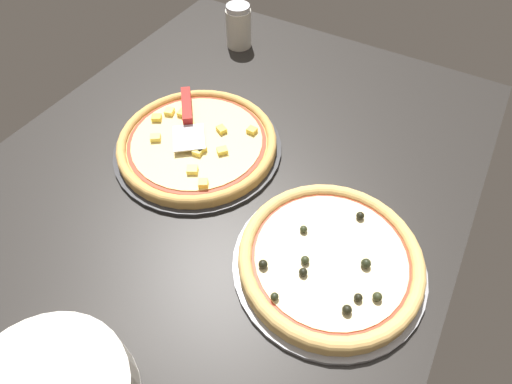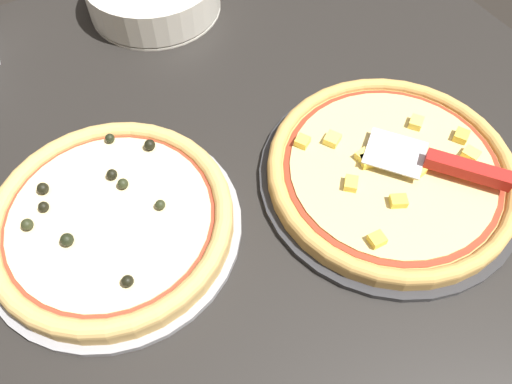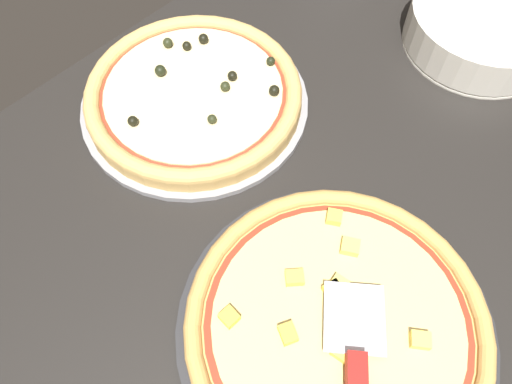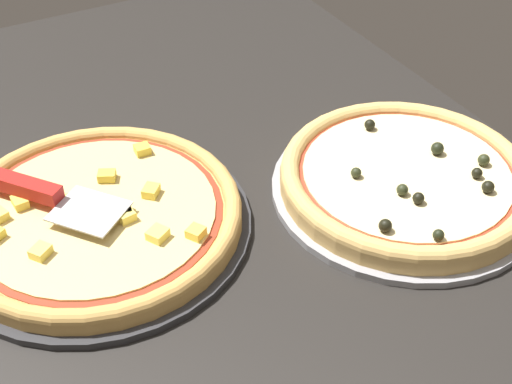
{
  "view_description": "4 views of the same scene",
  "coord_description": "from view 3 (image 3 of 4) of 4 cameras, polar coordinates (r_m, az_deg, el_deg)",
  "views": [
    {
      "loc": [
        45.84,
        35.85,
        66.83
      ],
      "look_at": [
        1.73,
        10.33,
        3.0
      ],
      "focal_mm": 28.0,
      "sensor_mm": 36.0,
      "label": 1
    },
    {
      "loc": [
        -31.76,
        29.91,
        61.41
      ],
      "look_at": [
        1.73,
        10.33,
        3.0
      ],
      "focal_mm": 35.0,
      "sensor_mm": 36.0,
      "label": 2
    },
    {
      "loc": [
        -23.4,
        -13.35,
        61.27
      ],
      "look_at": [
        1.73,
        10.33,
        3.0
      ],
      "focal_mm": 35.0,
      "sensor_mm": 36.0,
      "label": 3
    },
    {
      "loc": [
        63.77,
        -23.68,
        61.26
      ],
      "look_at": [
        1.73,
        10.33,
        3.0
      ],
      "focal_mm": 50.0,
      "sensor_mm": 36.0,
      "label": 4
    }
  ],
  "objects": [
    {
      "name": "plate_stack",
      "position": [
        0.96,
        24.52,
        16.65
      ],
      "size": [
        25.22,
        25.22,
        7.0
      ],
      "color": "silver",
      "rests_on": "ground_plane"
    },
    {
      "name": "pizza_back",
      "position": [
        0.79,
        -7.13,
        11.09
      ],
      "size": [
        33.61,
        33.61,
        4.25
      ],
      "color": "#DBAD60",
      "rests_on": "pizza_pan_back"
    },
    {
      "name": "pizza_pan_front",
      "position": [
        0.64,
        9.03,
        -15.14
      ],
      "size": [
        38.86,
        38.86,
        1.0
      ],
      "primitive_type": "cylinder",
      "color": "#2D2D30",
      "rests_on": "ground_plane"
    },
    {
      "name": "pizza_front",
      "position": [
        0.62,
        9.28,
        -14.67
      ],
      "size": [
        36.53,
        36.53,
        3.29
      ],
      "color": "tan",
      "rests_on": "pizza_pan_front"
    },
    {
      "name": "pizza_pan_back",
      "position": [
        0.81,
        -6.97,
        10.05
      ],
      "size": [
        35.75,
        35.75,
        1.0
      ],
      "primitive_type": "cylinder",
      "color": "#939399",
      "rests_on": "ground_plane"
    },
    {
      "name": "ground_plane",
      "position": [
        0.69,
        5.35,
        -8.06
      ],
      "size": [
        134.09,
        102.14,
        3.6
      ],
      "primitive_type": "cube",
      "color": "black"
    }
  ]
}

